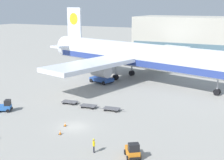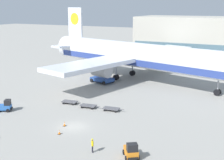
# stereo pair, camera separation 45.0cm
# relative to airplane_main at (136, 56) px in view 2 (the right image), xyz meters

# --- Properties ---
(ground_plane) EXTENTS (400.00, 400.00, 0.00)m
(ground_plane) POSITION_rel_airplane_main_xyz_m (3.28, -32.08, -5.84)
(ground_plane) COLOR #9E9B93
(airplane_main) EXTENTS (56.91, 48.45, 17.00)m
(airplane_main) POSITION_rel_airplane_main_xyz_m (0.00, 0.00, 0.00)
(airplane_main) COLOR silver
(airplane_main) RESTS_ON ground_plane
(scissor_lift_loader) EXTENTS (5.79, 4.47, 4.60)m
(scissor_lift_loader) POSITION_rel_airplane_main_xyz_m (-5.85, -6.06, -4.03)
(scissor_lift_loader) COLOR #284C99
(scissor_lift_loader) RESTS_ON ground_plane
(baggage_tug_foreground) EXTENTS (2.61, 2.81, 2.00)m
(baggage_tug_foreground) POSITION_rel_airplane_main_xyz_m (14.73, -37.13, -4.96)
(baggage_tug_foreground) COLOR orange
(baggage_tug_foreground) RESTS_ON ground_plane
(baggage_tug_mid) EXTENTS (2.81, 2.49, 2.00)m
(baggage_tug_mid) POSITION_rel_airplane_main_xyz_m (-11.10, -31.25, -4.96)
(baggage_tug_mid) COLOR #2D66B7
(baggage_tug_mid) RESTS_ON ground_plane
(baggage_dolly_lead) EXTENTS (3.76, 1.80, 0.48)m
(baggage_dolly_lead) POSITION_rel_airplane_main_xyz_m (-3.50, -22.96, -5.45)
(baggage_dolly_lead) COLOR #56565B
(baggage_dolly_lead) RESTS_ON ground_plane
(baggage_dolly_second) EXTENTS (3.76, 1.80, 0.48)m
(baggage_dolly_second) POSITION_rel_airplane_main_xyz_m (0.72, -23.43, -5.45)
(baggage_dolly_second) COLOR #56565B
(baggage_dolly_second) RESTS_ON ground_plane
(baggage_dolly_third) EXTENTS (3.76, 1.80, 0.48)m
(baggage_dolly_third) POSITION_rel_airplane_main_xyz_m (5.05, -23.05, -5.45)
(baggage_dolly_third) COLOR #56565B
(baggage_dolly_third) RESTS_ON ground_plane
(ground_crew_near) EXTENTS (0.41, 0.45, 1.82)m
(ground_crew_near) POSITION_rel_airplane_main_xyz_m (9.94, -37.97, -4.76)
(ground_crew_near) COLOR black
(ground_crew_near) RESTS_ON ground_plane
(traffic_cone_near) EXTENTS (0.40, 0.40, 0.67)m
(traffic_cone_near) POSITION_rel_airplane_main_xyz_m (1.89, -32.39, -5.51)
(traffic_cone_near) COLOR black
(traffic_cone_near) RESTS_ON ground_plane
(traffic_cone_far) EXTENTS (0.40, 0.40, 0.69)m
(traffic_cone_far) POSITION_rel_airplane_main_xyz_m (3.02, -35.24, -5.50)
(traffic_cone_far) COLOR black
(traffic_cone_far) RESTS_ON ground_plane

